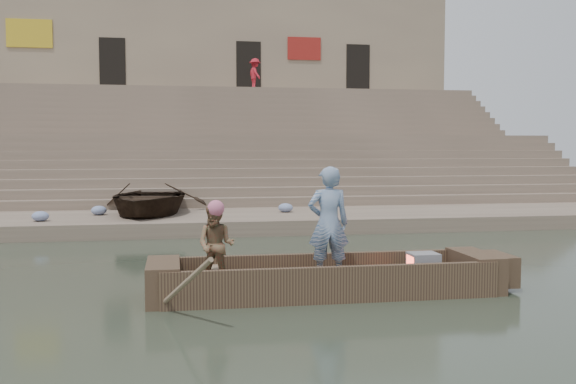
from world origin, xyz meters
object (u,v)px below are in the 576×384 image
object	(u,v)px
rowing_man	(216,245)
beached_rowboat	(148,199)
pedestrian	(255,74)
main_rowboat	(326,287)
standing_man	(328,223)
television	(423,265)

from	to	relation	value
rowing_man	beached_rowboat	world-z (taller)	rowing_man
pedestrian	main_rowboat	bearing A→B (deg)	161.29
standing_man	television	size ratio (longest dim) A/B	3.97
main_rowboat	beached_rowboat	size ratio (longest dim) A/B	1.14
standing_man	television	xyz separation A→B (m)	(1.57, -0.07, -0.71)
standing_man	beached_rowboat	world-z (taller)	standing_man
main_rowboat	rowing_man	size ratio (longest dim) A/B	3.98
standing_man	pedestrian	size ratio (longest dim) A/B	1.15
main_rowboat	beached_rowboat	xyz separation A→B (m)	(-3.12, 9.24, 0.74)
television	rowing_man	bearing A→B (deg)	-178.75
rowing_man	pedestrian	world-z (taller)	pedestrian
main_rowboat	television	distance (m)	1.66
main_rowboat	television	size ratio (longest dim) A/B	10.87
main_rowboat	pedestrian	size ratio (longest dim) A/B	3.16
pedestrian	beached_rowboat	bearing A→B (deg)	146.17
main_rowboat	rowing_man	xyz separation A→B (m)	(-1.74, -0.07, 0.74)
rowing_man	television	world-z (taller)	rowing_man
beached_rowboat	main_rowboat	bearing A→B (deg)	-63.16
rowing_man	television	distance (m)	3.40
standing_man	pedestrian	world-z (taller)	pedestrian
main_rowboat	rowing_man	distance (m)	1.90
rowing_man	television	bearing A→B (deg)	22.59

